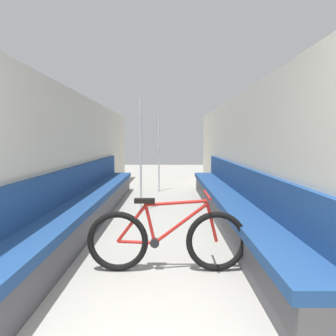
% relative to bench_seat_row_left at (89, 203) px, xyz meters
% --- Properties ---
extents(wall_left, '(0.10, 10.82, 2.09)m').
position_rel_bench_seat_row_left_xyz_m(wall_left, '(-0.27, 0.00, 0.75)').
color(wall_left, beige).
rests_on(wall_left, ground).
extents(wall_right, '(0.10, 10.82, 2.09)m').
position_rel_bench_seat_row_left_xyz_m(wall_right, '(2.51, 0.00, 0.75)').
color(wall_right, beige).
rests_on(wall_right, ground).
extents(bench_seat_row_left, '(0.50, 6.21, 0.90)m').
position_rel_bench_seat_row_left_xyz_m(bench_seat_row_left, '(0.00, 0.00, 0.00)').
color(bench_seat_row_left, '#4C4C51').
rests_on(bench_seat_row_left, ground).
extents(bench_seat_row_right, '(0.50, 6.21, 0.90)m').
position_rel_bench_seat_row_left_xyz_m(bench_seat_row_right, '(2.24, 0.00, 0.00)').
color(bench_seat_row_right, '#4C4C51').
rests_on(bench_seat_row_right, ground).
extents(bicycle, '(1.59, 0.46, 0.79)m').
position_rel_bench_seat_row_left_xyz_m(bicycle, '(1.25, -1.83, 0.03)').
color(bicycle, black).
rests_on(bicycle, ground).
extents(grab_pole_near, '(0.08, 0.08, 2.07)m').
position_rel_bench_seat_row_left_xyz_m(grab_pole_near, '(1.03, 2.89, 0.71)').
color(grab_pole_near, gray).
rests_on(grab_pole_near, ground).
extents(grab_pole_far, '(0.08, 0.08, 2.07)m').
position_rel_bench_seat_row_left_xyz_m(grab_pole_far, '(0.76, 0.75, 0.71)').
color(grab_pole_far, gray).
rests_on(grab_pole_far, ground).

